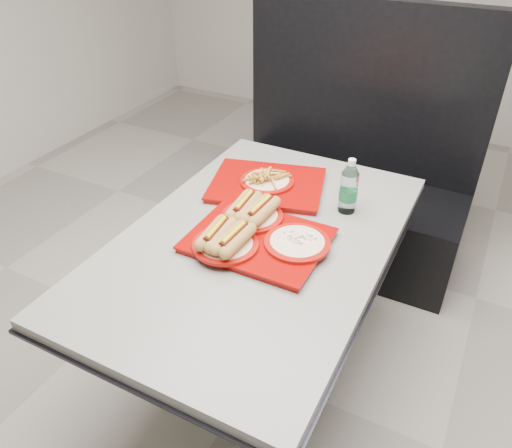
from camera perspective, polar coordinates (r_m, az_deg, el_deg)
The scene contains 6 objects.
ground at distance 2.31m, azimuth 0.10°, elevation -16.69°, with size 6.00×6.00×0.00m, color #9A968A.
diner_table at distance 1.89m, azimuth 0.12°, elevation -5.52°, with size 0.92×1.42×0.75m.
booth_bench at distance 2.84m, azimuth 10.31°, elevation 4.37°, with size 1.30×0.57×1.35m.
tray_near at distance 1.75m, azimuth -0.26°, elevation -1.00°, with size 0.49×0.43×0.10m.
tray_far at distance 2.07m, azimuth 1.27°, elevation 4.78°, with size 0.54×0.47×0.09m.
water_bottle at distance 1.92m, azimuth 10.55°, elevation 3.94°, with size 0.07×0.07×0.22m.
Camera 1 is at (0.66, -1.29, 1.80)m, focal length 35.00 mm.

